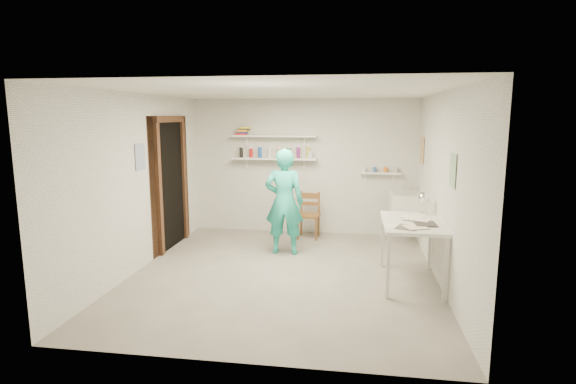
# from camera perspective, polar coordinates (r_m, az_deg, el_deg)

# --- Properties ---
(floor) EXTENTS (4.00, 4.50, 0.02)m
(floor) POSITION_cam_1_polar(r_m,az_deg,el_deg) (6.15, -0.55, -10.42)
(floor) COLOR slate
(floor) RESTS_ON ground
(ceiling) EXTENTS (4.00, 4.50, 0.02)m
(ceiling) POSITION_cam_1_polar(r_m,az_deg,el_deg) (5.78, -0.59, 12.74)
(ceiling) COLOR silver
(ceiling) RESTS_ON wall_back
(wall_back) EXTENTS (4.00, 0.02, 2.40)m
(wall_back) POSITION_cam_1_polar(r_m,az_deg,el_deg) (8.06, 1.94, 3.23)
(wall_back) COLOR silver
(wall_back) RESTS_ON ground
(wall_front) EXTENTS (4.00, 0.02, 2.40)m
(wall_front) POSITION_cam_1_polar(r_m,az_deg,el_deg) (3.67, -6.10, -4.55)
(wall_front) COLOR silver
(wall_front) RESTS_ON ground
(wall_left) EXTENTS (0.02, 4.50, 2.40)m
(wall_left) POSITION_cam_1_polar(r_m,az_deg,el_deg) (6.47, -18.46, 1.16)
(wall_left) COLOR silver
(wall_left) RESTS_ON ground
(wall_right) EXTENTS (0.02, 4.50, 2.40)m
(wall_right) POSITION_cam_1_polar(r_m,az_deg,el_deg) (5.88, 19.17, 0.32)
(wall_right) COLOR silver
(wall_right) RESTS_ON ground
(doorway_recess) EXTENTS (0.02, 0.90, 2.00)m
(doorway_recess) POSITION_cam_1_polar(r_m,az_deg,el_deg) (7.43, -14.61, 0.82)
(doorway_recess) COLOR black
(doorway_recess) RESTS_ON wall_left
(corridor_box) EXTENTS (1.40, 1.50, 2.10)m
(corridor_box) POSITION_cam_1_polar(r_m,az_deg,el_deg) (7.73, -19.48, 1.28)
(corridor_box) COLOR brown
(corridor_box) RESTS_ON ground
(door_lintel) EXTENTS (0.06, 1.05, 0.10)m
(door_lintel) POSITION_cam_1_polar(r_m,az_deg,el_deg) (7.34, -14.82, 8.95)
(door_lintel) COLOR brown
(door_lintel) RESTS_ON wall_left
(door_jamb_near) EXTENTS (0.06, 0.10, 2.00)m
(door_jamb_near) POSITION_cam_1_polar(r_m,az_deg,el_deg) (6.97, -16.05, 0.19)
(door_jamb_near) COLOR brown
(door_jamb_near) RESTS_ON ground
(door_jamb_far) EXTENTS (0.06, 0.10, 2.00)m
(door_jamb_far) POSITION_cam_1_polar(r_m,az_deg,el_deg) (7.88, -13.07, 1.37)
(door_jamb_far) COLOR brown
(door_jamb_far) RESTS_ON ground
(shelf_lower) EXTENTS (1.50, 0.22, 0.03)m
(shelf_lower) POSITION_cam_1_polar(r_m,az_deg,el_deg) (7.99, -1.74, 4.26)
(shelf_lower) COLOR white
(shelf_lower) RESTS_ON wall_back
(shelf_upper) EXTENTS (1.50, 0.22, 0.03)m
(shelf_upper) POSITION_cam_1_polar(r_m,az_deg,el_deg) (7.97, -1.75, 7.12)
(shelf_upper) COLOR white
(shelf_upper) RESTS_ON wall_back
(ledge_shelf) EXTENTS (0.70, 0.14, 0.03)m
(ledge_shelf) POSITION_cam_1_polar(r_m,az_deg,el_deg) (7.95, 11.58, 2.37)
(ledge_shelf) COLOR white
(ledge_shelf) RESTS_ON wall_back
(poster_left) EXTENTS (0.01, 0.28, 0.36)m
(poster_left) POSITION_cam_1_polar(r_m,az_deg,el_deg) (6.46, -18.25, 4.29)
(poster_left) COLOR #334C7F
(poster_left) RESTS_ON wall_left
(poster_right_a) EXTENTS (0.01, 0.34, 0.42)m
(poster_right_a) POSITION_cam_1_polar(r_m,az_deg,el_deg) (7.60, 16.67, 5.10)
(poster_right_a) COLOR #995933
(poster_right_a) RESTS_ON wall_right
(poster_right_b) EXTENTS (0.01, 0.30, 0.38)m
(poster_right_b) POSITION_cam_1_polar(r_m,az_deg,el_deg) (5.30, 20.19, 2.58)
(poster_right_b) COLOR #3F724C
(poster_right_b) RESTS_ON wall_right
(belfast_sink) EXTENTS (0.48, 0.60, 0.30)m
(belfast_sink) POSITION_cam_1_polar(r_m,az_deg,el_deg) (7.58, 14.68, -1.31)
(belfast_sink) COLOR white
(belfast_sink) RESTS_ON wall_right
(man) EXTENTS (0.60, 0.40, 1.62)m
(man) POSITION_cam_1_polar(r_m,az_deg,el_deg) (6.82, -0.48, -1.24)
(man) COLOR #24B5A3
(man) RESTS_ON ground
(wall_clock) EXTENTS (0.29, 0.04, 0.29)m
(wall_clock) POSITION_cam_1_polar(r_m,az_deg,el_deg) (6.99, -0.18, 1.27)
(wall_clock) COLOR beige
(wall_clock) RESTS_ON man
(wooden_chair) EXTENTS (0.40, 0.38, 0.80)m
(wooden_chair) POSITION_cam_1_polar(r_m,az_deg,el_deg) (7.77, 2.62, -3.00)
(wooden_chair) COLOR brown
(wooden_chair) RESTS_ON ground
(work_table) EXTENTS (0.72, 1.20, 0.80)m
(work_table) POSITION_cam_1_polar(r_m,az_deg,el_deg) (5.91, 15.34, -7.40)
(work_table) COLOR silver
(work_table) RESTS_ON ground
(desk_lamp) EXTENTS (0.15, 0.15, 0.15)m
(desk_lamp) POSITION_cam_1_polar(r_m,az_deg,el_deg) (6.26, 16.87, -0.69)
(desk_lamp) COLOR silver
(desk_lamp) RESTS_ON work_table
(spray_cans) EXTENTS (1.29, 0.06, 0.17)m
(spray_cans) POSITION_cam_1_polar(r_m,az_deg,el_deg) (7.98, -1.74, 4.97)
(spray_cans) COLOR black
(spray_cans) RESTS_ON shelf_lower
(book_stack) EXTENTS (0.26, 0.14, 0.14)m
(book_stack) POSITION_cam_1_polar(r_m,az_deg,el_deg) (8.08, -5.70, 7.72)
(book_stack) COLOR red
(book_stack) RESTS_ON shelf_upper
(ledge_pots) EXTENTS (0.48, 0.07, 0.09)m
(ledge_pots) POSITION_cam_1_polar(r_m,az_deg,el_deg) (7.94, 11.60, 2.80)
(ledge_pots) COLOR silver
(ledge_pots) RESTS_ON ledge_shelf
(papers) EXTENTS (0.30, 0.22, 0.02)m
(papers) POSITION_cam_1_polar(r_m,az_deg,el_deg) (5.81, 15.52, -3.51)
(papers) COLOR silver
(papers) RESTS_ON work_table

